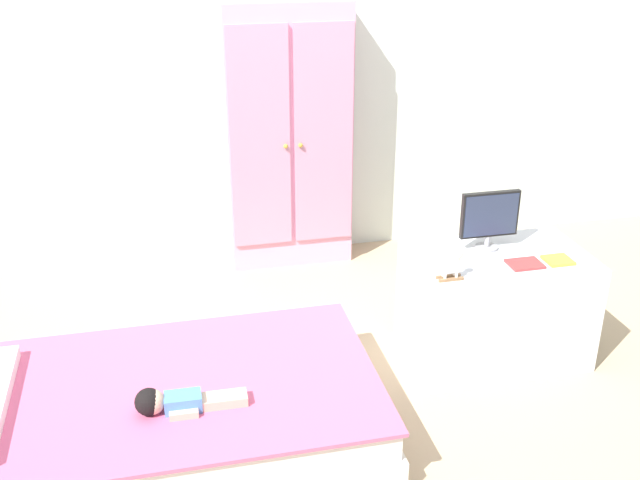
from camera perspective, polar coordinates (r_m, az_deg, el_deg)
The scene contains 10 objects.
ground_plane at distance 3.13m, azimuth -0.36°, elevation -12.97°, with size 10.00×10.00×0.02m, color tan.
back_wall at distance 4.08m, azimuth -5.48°, elevation 16.59°, with size 6.40×0.05×2.70m, color silver.
bed at distance 2.94m, azimuth -12.65°, elevation -13.08°, with size 1.70×0.93×0.26m.
doll at distance 2.71m, azimuth -11.37°, elevation -12.01°, with size 0.39×0.13×0.10m.
wardrobe at distance 4.09m, azimuth -2.40°, elevation 7.73°, with size 0.68×0.25×1.45m.
tv_stand at distance 3.44m, azimuth 13.23°, elevation -4.91°, with size 0.77×0.49×0.50m, color silver.
tv_monitor at distance 3.32m, azimuth 12.84°, elevation 1.74°, with size 0.26×0.10×0.27m.
rocking_horse_toy at distance 3.05m, azimuth 10.10°, elevation -1.94°, with size 0.11×0.04×0.13m.
book_red at distance 3.26m, azimuth 15.38°, elevation -1.78°, with size 0.14×0.11×0.01m, color #CC3838.
book_yellow at distance 3.33m, azimuth 17.72°, elevation -1.48°, with size 0.11×0.10×0.01m, color gold.
Camera 1 is at (-0.54, -2.44, 1.88)m, focal length 41.90 mm.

